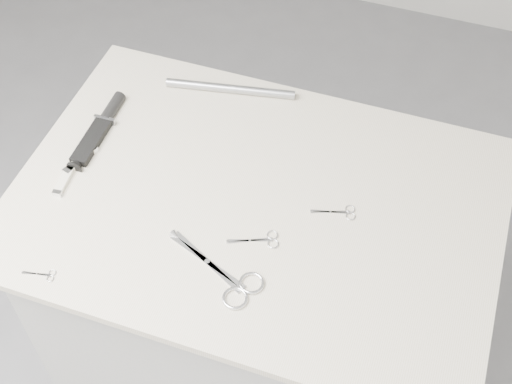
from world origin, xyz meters
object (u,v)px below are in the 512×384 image
(plinth, at_px, (256,313))
(metal_rail, at_px, (230,89))
(large_shears, at_px, (230,280))
(sheathed_knife, at_px, (101,126))
(embroidery_scissors_a, at_px, (262,240))
(pocket_knife_a, at_px, (81,160))
(tiny_scissors, at_px, (44,275))
(pocket_knife_b, at_px, (65,179))
(embroidery_scissors_b, at_px, (340,212))

(plinth, distance_m, metal_rail, 0.58)
(large_shears, distance_m, sheathed_knife, 0.50)
(embroidery_scissors_a, relative_size, pocket_knife_a, 1.08)
(tiny_scissors, xyz_separation_m, pocket_knife_b, (-0.07, 0.22, 0.00))
(plinth, xyz_separation_m, metal_rail, (-0.16, 0.29, 0.48))
(pocket_knife_a, relative_size, metal_rail, 0.31)
(metal_rail, bearing_deg, embroidery_scissors_b, -37.91)
(pocket_knife_b, xyz_separation_m, metal_rail, (0.23, 0.37, 0.00))
(metal_rail, bearing_deg, pocket_knife_a, -126.33)
(tiny_scissors, bearing_deg, pocket_knife_a, 91.90)
(plinth, relative_size, tiny_scissors, 13.85)
(sheathed_knife, distance_m, pocket_knife_a, 0.10)
(large_shears, bearing_deg, metal_rail, 134.13)
(embroidery_scissors_a, height_order, pocket_knife_b, pocket_knife_b)
(large_shears, bearing_deg, embroidery_scissors_a, 99.95)
(embroidery_scissors_a, relative_size, tiny_scissors, 1.56)
(large_shears, distance_m, pocket_knife_a, 0.44)
(embroidery_scissors_a, bearing_deg, plinth, 93.53)
(sheathed_knife, bearing_deg, embroidery_scissors_a, -112.78)
(large_shears, xyz_separation_m, pocket_knife_b, (-0.41, 0.12, 0.00))
(pocket_knife_b, bearing_deg, pocket_knife_a, -11.13)
(pocket_knife_b, bearing_deg, embroidery_scissors_a, -96.67)
(tiny_scissors, bearing_deg, embroidery_scissors_a, 18.18)
(embroidery_scissors_a, bearing_deg, metal_rail, 96.26)
(large_shears, relative_size, sheathed_knife, 0.97)
(large_shears, height_order, embroidery_scissors_a, large_shears)
(plinth, relative_size, metal_rail, 2.96)
(tiny_scissors, distance_m, sheathed_knife, 0.39)
(plinth, distance_m, sheathed_knife, 0.62)
(large_shears, height_order, embroidery_scissors_b, large_shears)
(sheathed_knife, bearing_deg, metal_rail, -49.62)
(tiny_scissors, bearing_deg, pocket_knife_b, 96.76)
(pocket_knife_b, bearing_deg, metal_rail, -37.86)
(plinth, xyz_separation_m, pocket_knife_b, (-0.40, -0.08, 0.48))
(embroidery_scissors_a, relative_size, embroidery_scissors_b, 1.10)
(plinth, relative_size, pocket_knife_b, 10.10)
(plinth, distance_m, embroidery_scissors_b, 0.50)
(plinth, height_order, large_shears, large_shears)
(pocket_knife_a, distance_m, metal_rail, 0.38)
(pocket_knife_a, bearing_deg, embroidery_scissors_a, -83.15)
(pocket_knife_b, bearing_deg, sheathed_knife, -6.44)
(large_shears, distance_m, pocket_knife_b, 0.43)
(embroidery_scissors_b, distance_m, pocket_knife_b, 0.58)
(plinth, relative_size, sheathed_knife, 4.11)
(large_shears, distance_m, tiny_scissors, 0.36)
(large_shears, height_order, tiny_scissors, large_shears)
(pocket_knife_a, bearing_deg, metal_rail, -20.58)
(embroidery_scissors_a, xyz_separation_m, sheathed_knife, (-0.44, 0.17, 0.01))
(pocket_knife_b, bearing_deg, embroidery_scissors_b, -84.74)
(embroidery_scissors_a, bearing_deg, tiny_scissors, -172.33)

